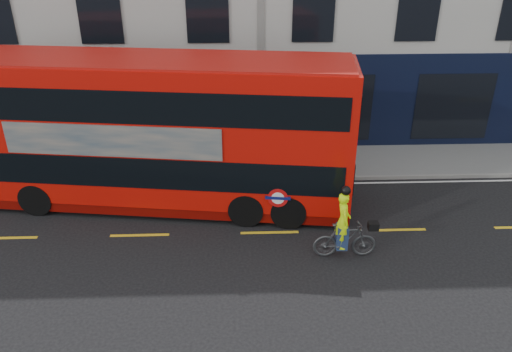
{
  "coord_description": "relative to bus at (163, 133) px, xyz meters",
  "views": [
    {
      "loc": [
        -0.91,
        -11.5,
        8.48
      ],
      "look_at": [
        -0.39,
        2.2,
        1.62
      ],
      "focal_mm": 35.0,
      "sensor_mm": 36.0,
      "label": 1
    }
  ],
  "objects": [
    {
      "name": "bus",
      "position": [
        0.0,
        0.0,
        0.0
      ],
      "size": [
        12.51,
        4.4,
        4.95
      ],
      "rotation": [
        0.0,
        0.0,
        -0.14
      ],
      "color": "red",
      "rests_on": "ground"
    },
    {
      "name": "road_edge_line",
      "position": [
        3.36,
        1.08,
        -2.53
      ],
      "size": [
        58.0,
        0.1,
        0.01
      ],
      "primitive_type": "cube",
      "color": "silver",
      "rests_on": "ground"
    },
    {
      "name": "kerb",
      "position": [
        3.36,
        1.38,
        -2.47
      ],
      "size": [
        60.0,
        0.12,
        0.13
      ],
      "primitive_type": "cube",
      "color": "gray",
      "rests_on": "ground"
    },
    {
      "name": "lane_dashes",
      "position": [
        3.36,
        -2.12,
        -2.53
      ],
      "size": [
        58.0,
        0.12,
        0.01
      ],
      "primitive_type": null,
      "color": "yellow",
      "rests_on": "ground"
    },
    {
      "name": "ground",
      "position": [
        3.36,
        -3.62,
        -2.54
      ],
      "size": [
        120.0,
        120.0,
        0.0
      ],
      "primitive_type": "plane",
      "color": "black",
      "rests_on": "ground"
    },
    {
      "name": "cyclist",
      "position": [
        5.38,
        -3.42,
        -1.78
      ],
      "size": [
        1.81,
        0.62,
        2.27
      ],
      "rotation": [
        0.0,
        0.0,
        -0.0
      ],
      "color": "#404345",
      "rests_on": "ground"
    },
    {
      "name": "pavement",
      "position": [
        3.36,
        2.88,
        -2.48
      ],
      "size": [
        60.0,
        3.0,
        0.12
      ],
      "primitive_type": "cube",
      "color": "slate",
      "rests_on": "ground"
    }
  ]
}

